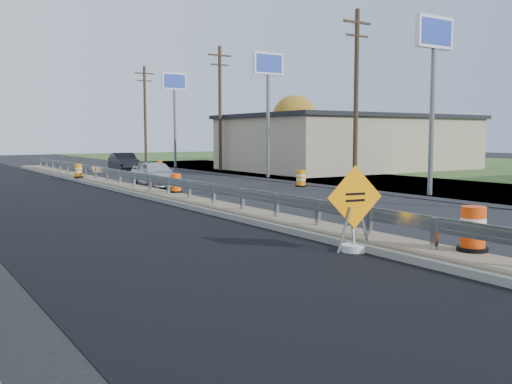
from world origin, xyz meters
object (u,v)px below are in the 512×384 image
barrel_shoulder_near (301,179)px  car_silver (155,174)px  barrel_shoulder_far (160,166)px  car_dark_mid (124,162)px  barrel_median_mid (176,184)px  caution_sign (354,230)px  barrel_median_far (78,171)px  barrel_median_near (473,230)px

barrel_shoulder_near → car_silver: (-6.59, 3.91, 0.27)m
barrel_shoulder_near → barrel_shoulder_far: 16.39m
barrel_shoulder_far → car_dark_mid: 2.67m
barrel_shoulder_near → car_dark_mid: car_dark_mid is taller
barrel_shoulder_near → car_dark_mid: size_ratio=0.20×
barrel_median_mid → car_dark_mid: bearing=76.9°
caution_sign → barrel_shoulder_far: size_ratio=2.55×
barrel_shoulder_near → car_silver: bearing=149.3°
barrel_median_mid → barrel_shoulder_near: 7.95m
barrel_median_far → barrel_median_near: bearing=-87.6°
barrel_median_far → barrel_shoulder_far: (7.94, 6.57, -0.23)m
barrel_median_near → barrel_median_mid: 14.98m
barrel_shoulder_near → car_dark_mid: 17.30m
barrel_median_mid → barrel_median_far: size_ratio=1.02×
caution_sign → barrel_median_mid: caution_sign is taller
caution_sign → barrel_shoulder_near: size_ratio=2.31×
barrel_median_mid → barrel_median_far: bearing=95.6°
barrel_median_near → barrel_median_mid: (0.00, 14.98, -0.07)m
barrel_median_mid → barrel_shoulder_far: barrel_median_mid is taller
caution_sign → car_silver: bearing=90.5°
barrel_median_far → barrel_shoulder_near: size_ratio=0.91×
caution_sign → car_silver: (2.70, 18.11, 0.18)m
car_silver → car_dark_mid: car_dark_mid is taller
barrel_median_far → barrel_shoulder_near: bearing=-47.6°
car_dark_mid → caution_sign: bearing=-94.0°
barrel_median_far → car_dark_mid: car_dark_mid is taller
car_silver → barrel_median_far: bearing=114.0°
barrel_shoulder_near → barrel_median_near: bearing=-115.6°
barrel_shoulder_far → car_silver: bearing=-114.2°
barrel_median_mid → barrel_median_far: 11.19m
barrel_shoulder_near → barrel_median_mid: bearing=-170.3°
barrel_shoulder_near → car_silver: size_ratio=0.21×
barrel_median_near → barrel_median_far: (-1.10, 26.11, -0.08)m
barrel_shoulder_far → barrel_shoulder_near: bearing=-86.5°
caution_sign → barrel_median_near: bearing=-46.8°
car_silver → car_dark_mid: bearing=79.2°
barrel_median_near → barrel_shoulder_far: size_ratio=1.22×
barrel_median_mid → barrel_shoulder_near: bearing=9.7°
car_silver → caution_sign: bearing=-96.3°
car_silver → barrel_shoulder_far: bearing=68.0°
barrel_median_near → barrel_shoulder_far: barrel_median_near is taller
barrel_median_near → barrel_median_mid: size_ratio=1.19×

